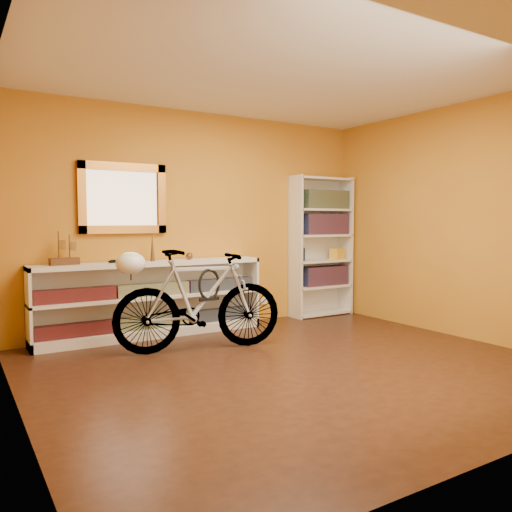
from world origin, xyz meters
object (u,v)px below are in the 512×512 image
helmet (131,263)px  bicycle (199,300)px  console_unit (153,299)px  bookcase (321,246)px

helmet → bicycle: bearing=-12.0°
console_unit → bookcase: 2.48m
console_unit → helmet: helmet is taller
bicycle → helmet: 0.77m
console_unit → bicycle: 0.86m
bookcase → bicycle: bearing=-158.9°
bicycle → console_unit: bearing=24.4°
bookcase → helmet: bookcase is taller
console_unit → helmet: bearing=-123.5°
console_unit → bicycle: (0.18, -0.84, 0.09)m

